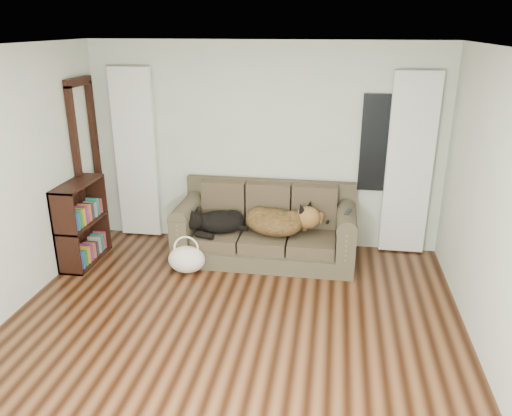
# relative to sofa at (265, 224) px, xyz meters

# --- Properties ---
(floor) EXTENTS (5.00, 5.00, 0.00)m
(floor) POSITION_rel_sofa_xyz_m (-0.10, -1.97, -0.45)
(floor) COLOR black
(floor) RESTS_ON ground
(ceiling) EXTENTS (5.00, 5.00, 0.00)m
(ceiling) POSITION_rel_sofa_xyz_m (-0.10, -1.97, 2.15)
(ceiling) COLOR white
(ceiling) RESTS_ON ground
(wall_back) EXTENTS (4.50, 0.04, 2.60)m
(wall_back) POSITION_rel_sofa_xyz_m (-0.10, 0.53, 0.85)
(wall_back) COLOR beige
(wall_back) RESTS_ON ground
(curtain_left) EXTENTS (0.55, 0.08, 2.25)m
(curtain_left) POSITION_rel_sofa_xyz_m (-1.80, 0.45, 0.70)
(curtain_left) COLOR silver
(curtain_left) RESTS_ON ground
(curtain_right) EXTENTS (0.55, 0.08, 2.25)m
(curtain_right) POSITION_rel_sofa_xyz_m (1.70, 0.45, 0.70)
(curtain_right) COLOR silver
(curtain_right) RESTS_ON ground
(window_pane) EXTENTS (0.50, 0.03, 1.20)m
(window_pane) POSITION_rel_sofa_xyz_m (1.35, 0.50, 0.95)
(window_pane) COLOR black
(window_pane) RESTS_ON wall_back
(door_casing) EXTENTS (0.07, 0.60, 2.10)m
(door_casing) POSITION_rel_sofa_xyz_m (-2.30, 0.07, 0.60)
(door_casing) COLOR black
(door_casing) RESTS_ON ground
(sofa) EXTENTS (2.18, 0.94, 0.89)m
(sofa) POSITION_rel_sofa_xyz_m (0.00, 0.00, 0.00)
(sofa) COLOR #302C1E
(sofa) RESTS_ON floor
(dog_black_lab) EXTENTS (0.68, 0.52, 0.26)m
(dog_black_lab) POSITION_rel_sofa_xyz_m (-0.59, -0.08, 0.03)
(dog_black_lab) COLOR black
(dog_black_lab) RESTS_ON sofa
(dog_shepherd) EXTENTS (0.89, 0.75, 0.34)m
(dog_shepherd) POSITION_rel_sofa_xyz_m (0.16, -0.03, 0.04)
(dog_shepherd) COLOR black
(dog_shepherd) RESTS_ON sofa
(tv_remote) EXTENTS (0.08, 0.16, 0.02)m
(tv_remote) POSITION_rel_sofa_xyz_m (0.99, -0.15, 0.28)
(tv_remote) COLOR black
(tv_remote) RESTS_ON sofa
(tote_bag) EXTENTS (0.52, 0.45, 0.32)m
(tote_bag) POSITION_rel_sofa_xyz_m (-0.86, -0.53, -0.29)
(tote_bag) COLOR silver
(tote_bag) RESTS_ON floor
(bookshelf) EXTENTS (0.33, 0.82, 1.02)m
(bookshelf) POSITION_rel_sofa_xyz_m (-2.19, -0.44, 0.05)
(bookshelf) COLOR black
(bookshelf) RESTS_ON floor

